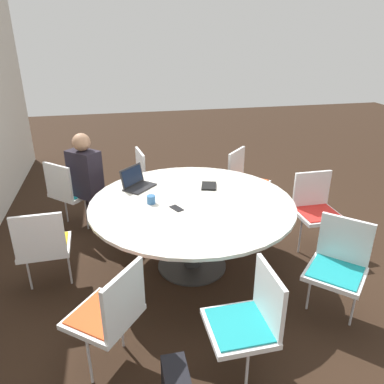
# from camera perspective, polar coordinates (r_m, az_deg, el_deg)

# --- Properties ---
(ground_plane) EXTENTS (16.00, 16.00, 0.00)m
(ground_plane) POSITION_cam_1_polar(r_m,az_deg,el_deg) (3.95, 0.00, -11.15)
(ground_plane) COLOR black
(conference_table) EXTENTS (1.96, 1.96, 0.73)m
(conference_table) POSITION_cam_1_polar(r_m,az_deg,el_deg) (3.63, 0.00, -3.08)
(conference_table) COLOR #333333
(conference_table) RESTS_ON ground_plane
(chair_0) EXTENTS (0.61, 0.61, 0.86)m
(chair_0) POSITION_cam_1_polar(r_m,az_deg,el_deg) (4.66, -18.30, 0.38)
(chair_0) COLOR white
(chair_0) RESTS_ON ground_plane
(chair_1) EXTENTS (0.44, 0.46, 0.86)m
(chair_1) POSITION_cam_1_polar(r_m,az_deg,el_deg) (3.59, -21.75, -7.31)
(chair_1) COLOR white
(chair_1) RESTS_ON ground_plane
(chair_2) EXTENTS (0.61, 0.60, 0.86)m
(chair_2) POSITION_cam_1_polar(r_m,az_deg,el_deg) (2.69, -12.35, -17.28)
(chair_2) COLOR white
(chair_2) RESTS_ON ground_plane
(chair_3) EXTENTS (0.45, 0.43, 0.86)m
(chair_3) POSITION_cam_1_polar(r_m,az_deg,el_deg) (2.62, 8.71, -18.37)
(chair_3) COLOR white
(chair_3) RESTS_ON ground_plane
(chair_4) EXTENTS (0.61, 0.61, 0.86)m
(chair_4) POSITION_cam_1_polar(r_m,az_deg,el_deg) (3.31, 21.42, -9.95)
(chair_4) COLOR white
(chair_4) RESTS_ON ground_plane
(chair_5) EXTENTS (0.42, 0.44, 0.86)m
(chair_5) POSITION_cam_1_polar(r_m,az_deg,el_deg) (4.22, 18.35, -2.05)
(chair_5) COLOR white
(chair_5) RESTS_ON ground_plane
(chair_6) EXTENTS (0.61, 0.61, 0.86)m
(chair_6) POSITION_cam_1_polar(r_m,az_deg,el_deg) (4.82, 8.04, 2.18)
(chair_6) COLOR white
(chair_6) RESTS_ON ground_plane
(chair_7) EXTENTS (0.49, 0.48, 0.86)m
(chair_7) POSITION_cam_1_polar(r_m,az_deg,el_deg) (4.87, -6.29, 2.48)
(chair_7) COLOR white
(chair_7) RESTS_ON ground_plane
(person_0) EXTENTS (0.41, 0.41, 1.21)m
(person_0) POSITION_cam_1_polar(r_m,az_deg,el_deg) (4.47, -15.80, 2.41)
(person_0) COLOR #231E28
(person_0) RESTS_ON ground_plane
(laptop) EXTENTS (0.39, 0.38, 0.21)m
(laptop) POSITION_cam_1_polar(r_m,az_deg,el_deg) (3.93, -8.48, 1.48)
(laptop) COLOR #232326
(laptop) RESTS_ON conference_table
(spiral_notebook) EXTENTS (0.24, 0.20, 0.02)m
(spiral_notebook) POSITION_cam_1_polar(r_m,az_deg,el_deg) (3.92, 2.59, 0.94)
(spiral_notebook) COLOR black
(spiral_notebook) RESTS_ON conference_table
(coffee_cup) EXTENTS (0.08, 0.08, 0.08)m
(coffee_cup) POSITION_cam_1_polar(r_m,az_deg,el_deg) (3.55, -6.26, -1.15)
(coffee_cup) COLOR #33669E
(coffee_cup) RESTS_ON conference_table
(cell_phone) EXTENTS (0.16, 0.12, 0.01)m
(cell_phone) POSITION_cam_1_polar(r_m,az_deg,el_deg) (3.44, -2.38, -2.50)
(cell_phone) COLOR black
(cell_phone) RESTS_ON conference_table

